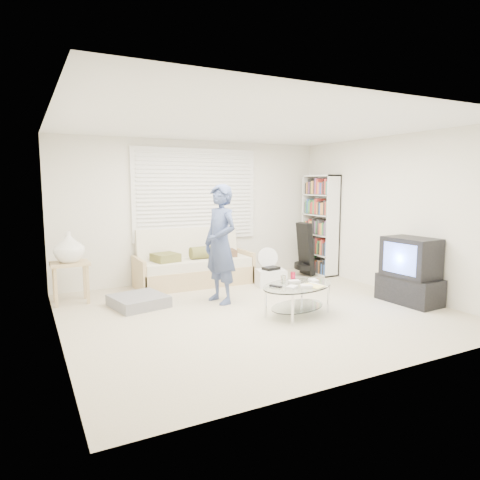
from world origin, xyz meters
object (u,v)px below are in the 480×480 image
futon_sofa (194,266)px  bookshelf (320,225)px  coffee_table (298,291)px  tv_unit (410,271)px

futon_sofa → bookshelf: (2.52, -0.24, 0.63)m
futon_sofa → coffee_table: 2.37m
tv_unit → coffee_table: size_ratio=0.76×
futon_sofa → tv_unit: bearing=-46.7°
bookshelf → coffee_table: bookshelf is taller
coffee_table → tv_unit: bearing=-7.8°
futon_sofa → tv_unit: (2.39, -2.54, 0.15)m
coffee_table → futon_sofa: bearing=104.4°
bookshelf → tv_unit: (-0.13, -2.30, -0.48)m
tv_unit → coffee_table: bearing=172.2°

